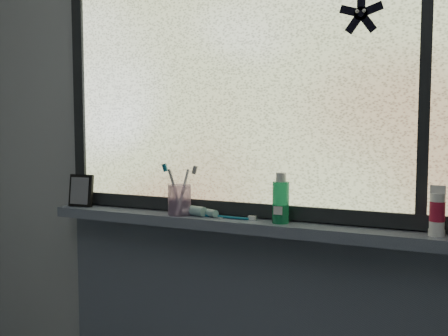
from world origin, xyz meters
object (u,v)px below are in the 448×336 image
Objects in this scene: vanity_mirror at (81,190)px; toothbrush_cup at (179,200)px; cream_tube at (437,209)px; mouthwash_bottle at (281,198)px.

toothbrush_cup is at bearing -7.33° from vanity_mirror.
vanity_mirror is 1.38m from cream_tube.
cream_tube is at bearing 0.72° from toothbrush_cup.
vanity_mirror is 1.17× the size of toothbrush_cup.
vanity_mirror is at bearing 179.53° from toothbrush_cup.
vanity_mirror reaches higher than toothbrush_cup.
cream_tube reaches higher than toothbrush_cup.
cream_tube is (1.38, 0.01, 0.02)m from vanity_mirror.
cream_tube is at bearing -6.56° from vanity_mirror.
mouthwash_bottle reaches higher than cream_tube.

